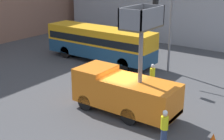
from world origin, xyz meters
TOP-DOWN VIEW (x-y plane):
  - ground_plane at (0.00, 0.00)m, footprint 120.00×120.00m
  - utility_truck at (-0.30, -0.44)m, footprint 2.51×6.45m
  - city_bus at (7.42, 7.37)m, footprint 2.56×10.86m
  - traffic_light_pole at (7.53, 0.86)m, footprint 3.04×2.78m
  - road_worker_near_truck at (-2.14, -4.03)m, footprint 0.38×0.38m
  - road_worker_directing at (4.33, 0.15)m, footprint 0.38×0.38m
  - traffic_cone_mid_road at (-0.78, -6.09)m, footprint 0.59×0.59m

SIDE VIEW (x-z plane):
  - ground_plane at x=0.00m, z-range 0.00..0.00m
  - traffic_cone_mid_road at x=-0.78m, z-range -0.02..0.65m
  - road_worker_directing at x=4.33m, z-range 0.00..1.83m
  - road_worker_near_truck at x=-2.14m, z-range 0.01..1.91m
  - utility_truck at x=-0.30m, z-range -1.75..4.78m
  - city_bus at x=7.42m, z-range 0.29..3.46m
  - traffic_light_pole at x=7.53m, z-range 1.09..7.71m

